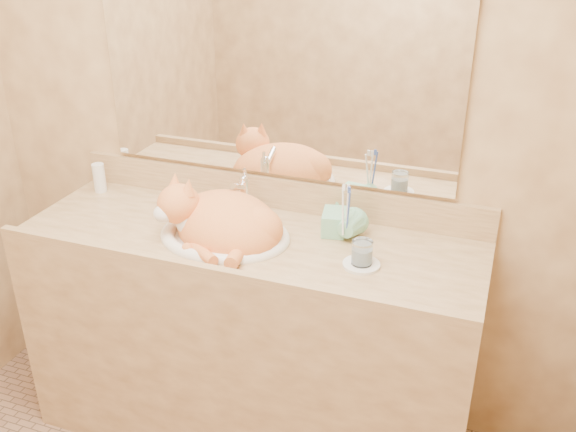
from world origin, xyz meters
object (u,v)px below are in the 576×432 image
(water_glass, at_px, (362,252))
(vanity_counter, at_px, (250,339))
(soap_dispenser, at_px, (333,217))
(sink_basin, at_px, (224,219))
(cat, at_px, (220,220))
(toothbrush_cup, at_px, (345,232))

(water_glass, bearing_deg, vanity_counter, 173.39)
(water_glass, bearing_deg, soap_dispenser, 135.20)
(sink_basin, bearing_deg, soap_dispenser, 2.32)
(vanity_counter, relative_size, soap_dispenser, 9.16)
(cat, bearing_deg, soap_dispenser, 40.87)
(soap_dispenser, bearing_deg, water_glass, -55.49)
(sink_basin, xyz_separation_m, water_glass, (0.49, -0.03, -0.02))
(toothbrush_cup, relative_size, water_glass, 1.26)
(cat, xyz_separation_m, water_glass, (0.50, -0.02, -0.02))
(soap_dispenser, bearing_deg, vanity_counter, -173.09)
(toothbrush_cup, height_order, water_glass, toothbrush_cup)
(vanity_counter, xyz_separation_m, soap_dispenser, (0.28, 0.09, 0.51))
(sink_basin, xyz_separation_m, toothbrush_cup, (0.40, 0.10, -0.02))
(sink_basin, bearing_deg, water_glass, -17.99)
(vanity_counter, xyz_separation_m, cat, (-0.09, -0.02, 0.49))
(cat, bearing_deg, toothbrush_cup, 37.51)
(soap_dispenser, xyz_separation_m, water_glass, (0.14, -0.14, -0.04))
(vanity_counter, bearing_deg, toothbrush_cup, 13.27)
(sink_basin, relative_size, soap_dispenser, 2.55)
(vanity_counter, height_order, cat, cat)
(soap_dispenser, height_order, toothbrush_cup, soap_dispenser)
(vanity_counter, bearing_deg, soap_dispenser, 17.60)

